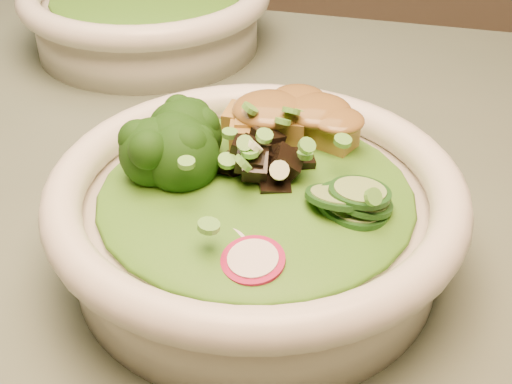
# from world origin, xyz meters

# --- Properties ---
(dining_table) EXTENTS (1.20, 0.80, 0.75)m
(dining_table) POSITION_xyz_m (0.00, 0.00, 0.64)
(dining_table) COLOR black
(dining_table) RESTS_ON ground
(salad_bowl) EXTENTS (0.28, 0.28, 0.08)m
(salad_bowl) POSITION_xyz_m (-0.04, -0.07, 0.79)
(salad_bowl) COLOR silver
(salad_bowl) RESTS_ON dining_table
(side_bowl) EXTENTS (0.27, 0.27, 0.07)m
(side_bowl) POSITION_xyz_m (-0.25, 0.26, 0.79)
(side_bowl) COLOR silver
(side_bowl) RESTS_ON dining_table
(lettuce_bed) EXTENTS (0.21, 0.21, 0.02)m
(lettuce_bed) POSITION_xyz_m (-0.04, -0.07, 0.81)
(lettuce_bed) COLOR #226014
(lettuce_bed) RESTS_ON salad_bowl
(broccoli_florets) EXTENTS (0.10, 0.10, 0.05)m
(broccoli_florets) POSITION_xyz_m (-0.11, -0.07, 0.83)
(broccoli_florets) COLOR black
(broccoli_florets) RESTS_ON salad_bowl
(radish_slices) EXTENTS (0.12, 0.08, 0.02)m
(radish_slices) POSITION_xyz_m (-0.05, -0.14, 0.82)
(radish_slices) COLOR #A10C3A
(radish_slices) RESTS_ON salad_bowl
(cucumber_slices) EXTENTS (0.09, 0.09, 0.04)m
(cucumber_slices) POSITION_xyz_m (0.02, -0.08, 0.82)
(cucumber_slices) COLOR #7EA65C
(cucumber_slices) RESTS_ON salad_bowl
(mushroom_heap) EXTENTS (0.09, 0.09, 0.04)m
(mushroom_heap) POSITION_xyz_m (-0.04, -0.06, 0.83)
(mushroom_heap) COLOR black
(mushroom_heap) RESTS_ON salad_bowl
(tofu_cubes) EXTENTS (0.11, 0.09, 0.04)m
(tofu_cubes) POSITION_xyz_m (-0.04, -0.01, 0.82)
(tofu_cubes) COLOR olive
(tofu_cubes) RESTS_ON salad_bowl
(peanut_sauce) EXTENTS (0.07, 0.06, 0.02)m
(peanut_sauce) POSITION_xyz_m (-0.04, -0.01, 0.84)
(peanut_sauce) COLOR brown
(peanut_sauce) RESTS_ON tofu_cubes
(scallion_garnish) EXTENTS (0.20, 0.20, 0.02)m
(scallion_garnish) POSITION_xyz_m (-0.04, -0.07, 0.84)
(scallion_garnish) COLOR #5CA93B
(scallion_garnish) RESTS_ON salad_bowl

